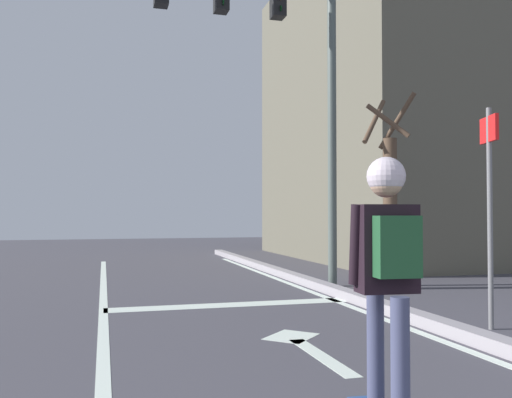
# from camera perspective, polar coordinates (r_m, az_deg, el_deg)

# --- Properties ---
(lane_line_center) EXTENTS (0.12, 20.00, 0.01)m
(lane_line_center) POSITION_cam_1_polar(r_m,az_deg,el_deg) (5.90, -15.65, -14.48)
(lane_line_center) COLOR silver
(lane_line_center) RESTS_ON ground
(lane_line_curbside) EXTENTS (0.12, 20.00, 0.01)m
(lane_line_curbside) POSITION_cam_1_polar(r_m,az_deg,el_deg) (6.81, 15.17, -12.71)
(lane_line_curbside) COLOR silver
(lane_line_curbside) RESTS_ON ground
(stop_bar) EXTENTS (3.56, 0.40, 0.01)m
(stop_bar) POSITION_cam_1_polar(r_m,az_deg,el_deg) (8.09, -2.71, -10.97)
(stop_bar) COLOR silver
(stop_bar) RESTS_ON ground
(lane_arrow_stem) EXTENTS (0.16, 1.40, 0.01)m
(lane_arrow_stem) POSITION_cam_1_polar(r_m,az_deg,el_deg) (5.32, 6.84, -15.97)
(lane_arrow_stem) COLOR silver
(lane_arrow_stem) RESTS_ON ground
(lane_arrow_head) EXTENTS (0.71, 0.71, 0.01)m
(lane_arrow_head) POSITION_cam_1_polar(r_m,az_deg,el_deg) (6.09, 3.69, -14.11)
(lane_arrow_head) COLOR silver
(lane_arrow_head) RESTS_ON ground
(curb_strip) EXTENTS (0.24, 24.00, 0.14)m
(curb_strip) POSITION_cam_1_polar(r_m,az_deg,el_deg) (6.93, 16.98, -11.94)
(curb_strip) COLOR #989298
(curb_strip) RESTS_ON ground
(skater) EXTENTS (0.44, 0.60, 1.59)m
(skater) POSITION_cam_1_polar(r_m,az_deg,el_deg) (3.41, 13.59, -5.62)
(skater) COLOR #454A6B
(skater) RESTS_ON skateboard
(traffic_signal_mast) EXTENTS (4.26, 0.34, 5.96)m
(traffic_signal_mast) POSITION_cam_1_polar(r_m,az_deg,el_deg) (10.15, 1.67, 15.27)
(traffic_signal_mast) COLOR #515D58
(traffic_signal_mast) RESTS_ON ground
(street_sign_post) EXTENTS (0.16, 0.43, 2.56)m
(street_sign_post) POSITION_cam_1_polar(r_m,az_deg,el_deg) (6.86, 23.20, 1.30)
(street_sign_post) COLOR slate
(street_sign_post) RESTS_ON ground
(roadside_tree) EXTENTS (1.03, 1.02, 3.52)m
(roadside_tree) POSITION_cam_1_polar(r_m,az_deg,el_deg) (10.00, 13.79, -0.24)
(roadside_tree) COLOR brown
(roadside_tree) RESTS_ON ground
(building_block) EXTENTS (8.45, 8.92, 8.83)m
(building_block) POSITION_cam_1_polar(r_m,az_deg,el_deg) (17.86, 18.13, 8.49)
(building_block) COLOR #615D4D
(building_block) RESTS_ON ground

